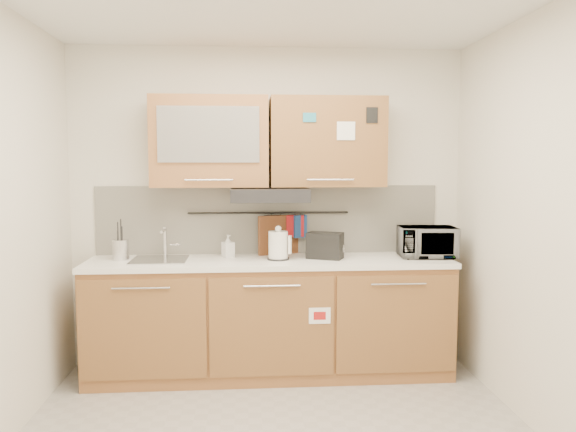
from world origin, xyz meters
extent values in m
plane|color=silver|center=(0.00, 1.50, 1.30)|extent=(3.20, 0.00, 3.20)
plane|color=silver|center=(1.60, 0.00, 1.30)|extent=(0.00, 3.00, 3.00)
cube|color=#A06239|center=(0.00, 1.20, 0.44)|extent=(2.80, 0.60, 0.88)
cube|color=black|center=(0.00, 1.20, 0.05)|extent=(2.80, 0.54, 0.10)
cube|color=brown|center=(-0.93, 0.89, 0.47)|extent=(0.91, 0.02, 0.74)
cylinder|color=silver|center=(-0.93, 0.86, 0.78)|extent=(0.41, 0.01, 0.01)
cube|color=brown|center=(0.00, 0.89, 0.47)|extent=(0.91, 0.02, 0.74)
cylinder|color=silver|center=(0.00, 0.86, 0.78)|extent=(0.41, 0.01, 0.01)
cube|color=brown|center=(0.93, 0.89, 0.47)|extent=(0.91, 0.02, 0.74)
cylinder|color=silver|center=(0.93, 0.86, 0.78)|extent=(0.41, 0.01, 0.01)
cube|color=white|center=(0.00, 1.19, 0.90)|extent=(2.82, 0.62, 0.04)
cube|color=silver|center=(0.00, 1.49, 1.20)|extent=(2.80, 0.02, 0.56)
cube|color=#A06239|center=(-0.46, 1.32, 1.83)|extent=(0.90, 0.35, 0.70)
cube|color=silver|center=(-0.46, 1.14, 1.88)|extent=(0.76, 0.02, 0.42)
cube|color=brown|center=(0.46, 1.32, 1.83)|extent=(0.90, 0.35, 0.70)
cube|color=white|center=(0.58, 1.14, 1.91)|extent=(0.14, 0.00, 0.14)
cube|color=black|center=(0.00, 1.25, 1.42)|extent=(0.60, 0.46, 0.10)
cube|color=silver|center=(-0.85, 1.20, 0.92)|extent=(0.42, 0.40, 0.03)
cylinder|color=silver|center=(-0.83, 1.36, 1.04)|extent=(0.03, 0.03, 0.24)
cylinder|color=silver|center=(-0.83, 1.28, 1.14)|extent=(0.02, 0.18, 0.02)
cylinder|color=black|center=(0.00, 1.45, 1.26)|extent=(1.30, 0.02, 0.02)
cylinder|color=silver|center=(-1.15, 1.24, 1.00)|extent=(0.16, 0.16, 0.16)
cylinder|color=black|center=(-1.17, 1.25, 1.07)|extent=(0.01, 0.01, 0.29)
cylinder|color=black|center=(-1.13, 1.23, 1.05)|extent=(0.01, 0.01, 0.26)
cylinder|color=black|center=(-1.15, 1.26, 1.08)|extent=(0.01, 0.01, 0.32)
cylinder|color=black|center=(-1.17, 1.22, 1.04)|extent=(0.01, 0.01, 0.23)
cylinder|color=white|center=(0.06, 1.17, 1.03)|extent=(0.20, 0.20, 0.22)
sphere|color=white|center=(0.06, 1.17, 1.16)|extent=(0.05, 0.05, 0.05)
cube|color=white|center=(0.15, 1.14, 1.04)|extent=(0.03, 0.04, 0.14)
cylinder|color=black|center=(0.06, 1.17, 0.93)|extent=(0.17, 0.17, 0.01)
cube|color=black|center=(0.43, 1.20, 1.02)|extent=(0.31, 0.25, 0.20)
cube|color=black|center=(0.39, 1.21, 1.12)|extent=(0.12, 0.14, 0.01)
cube|color=black|center=(0.48, 1.18, 1.12)|extent=(0.12, 0.14, 0.01)
imported|color=#999999|center=(1.25, 1.20, 1.04)|extent=(0.46, 0.33, 0.24)
imported|color=#999999|center=(-0.33, 1.31, 1.01)|extent=(0.11, 0.11, 0.18)
cube|color=brown|center=(0.10, 1.44, 1.00)|extent=(0.37, 0.17, 0.48)
cube|color=navy|center=(0.26, 1.44, 1.15)|extent=(0.11, 0.07, 0.18)
cube|color=black|center=(0.02, 1.44, 1.14)|extent=(0.13, 0.04, 0.20)
cube|color=#B3171D|center=(0.22, 1.44, 1.15)|extent=(0.14, 0.03, 0.18)
camera|label=1|loc=(-0.18, -3.12, 1.66)|focal=35.00mm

